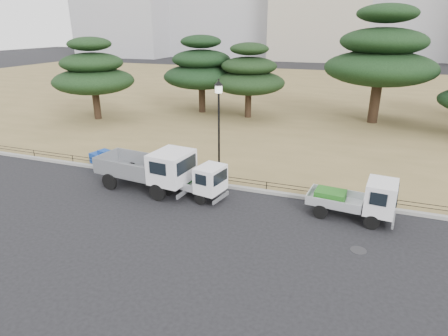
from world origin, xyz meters
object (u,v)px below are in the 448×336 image
at_px(truck_large, 150,167).
at_px(truck_kei_front, 197,180).
at_px(tarp_pile, 103,158).
at_px(truck_kei_rear, 358,199).
at_px(street_lamp, 219,115).

height_order(truck_large, truck_kei_front, truck_large).
bearing_deg(truck_large, truck_kei_front, 6.47).
bearing_deg(truck_kei_front, tarp_pile, 174.92).
relative_size(truck_kei_front, tarp_pile, 2.23).
distance_m(truck_large, truck_kei_rear, 9.94).
bearing_deg(tarp_pile, truck_kei_front, -16.41).
height_order(truck_kei_rear, tarp_pile, truck_kei_rear).
bearing_deg(truck_kei_front, street_lamp, 87.03).
relative_size(street_lamp, tarp_pile, 3.37).
xyz_separation_m(truck_kei_front, tarp_pile, (-7.01, 2.06, -0.36)).
distance_m(truck_kei_front, tarp_pile, 7.31).
bearing_deg(tarp_pile, street_lamp, -1.75).
xyz_separation_m(truck_kei_rear, street_lamp, (-6.91, 1.50, 2.76)).
bearing_deg(truck_large, street_lamp, 37.66).
relative_size(truck_kei_rear, tarp_pile, 2.38).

